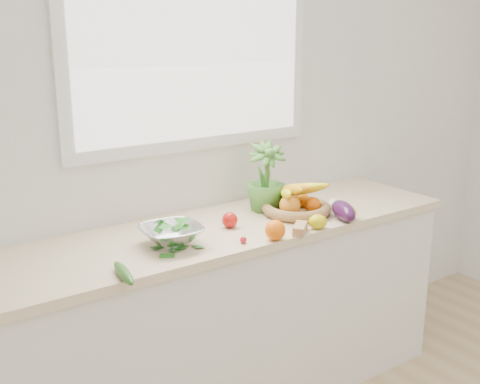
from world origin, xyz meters
TOP-DOWN VIEW (x-y plane):
  - back_wall at (0.00, 2.25)m, footprint 4.50×0.02m
  - counter_cabinet at (0.00, 1.95)m, footprint 2.20×0.58m
  - countertop at (0.00, 1.95)m, footprint 2.24×0.62m
  - window_frame at (0.00, 2.23)m, footprint 1.30×0.03m
  - window_pane at (0.00, 2.21)m, footprint 1.18×0.01m
  - orange_loose at (0.05, 1.67)m, footprint 0.09×0.09m
  - lemon_a at (0.06, 1.67)m, footprint 0.06×0.08m
  - lemon_b at (0.50, 1.69)m, footprint 0.09×0.10m
  - lemon_c at (0.29, 1.67)m, footprint 0.10×0.10m
  - apple at (-0.02, 1.91)m, footprint 0.09×0.09m
  - ginger at (0.19, 1.68)m, footprint 0.12×0.12m
  - garlic_a at (0.51, 1.85)m, footprint 0.05×0.05m
  - garlic_b at (0.58, 1.87)m, footprint 0.06×0.06m
  - garlic_c at (0.56, 1.86)m, footprint 0.06×0.06m
  - eggplant at (0.48, 1.70)m, footprint 0.16×0.23m
  - cucumber at (-0.64, 1.67)m, footprint 0.07×0.22m
  - radish at (-0.09, 1.72)m, footprint 0.03×0.03m
  - potted_herb at (0.27, 2.03)m, footprint 0.24×0.24m
  - fruit_basket at (0.35, 1.89)m, footprint 0.37×0.37m
  - colander_with_spinach at (-0.34, 1.86)m, footprint 0.27×0.27m

SIDE VIEW (x-z plane):
  - counter_cabinet at x=0.00m, z-range 0.00..0.86m
  - countertop at x=0.00m, z-range 0.86..0.90m
  - radish at x=-0.09m, z-range 0.90..0.93m
  - ginger at x=0.19m, z-range 0.90..0.94m
  - garlic_c at x=0.56m, z-range 0.90..0.94m
  - cucumber at x=-0.64m, z-range 0.90..0.94m
  - garlic_a at x=0.51m, z-range 0.90..0.94m
  - garlic_b at x=0.58m, z-range 0.90..0.94m
  - lemon_a at x=0.06m, z-range 0.90..0.95m
  - lemon_c at x=0.29m, z-range 0.90..0.97m
  - lemon_b at x=0.50m, z-range 0.90..0.97m
  - apple at x=-0.02m, z-range 0.90..0.97m
  - eggplant at x=0.48m, z-range 0.90..0.99m
  - orange_loose at x=0.05m, z-range 0.90..0.99m
  - fruit_basket at x=0.35m, z-range 0.86..1.04m
  - colander_with_spinach at x=-0.34m, z-range 0.90..1.03m
  - potted_herb at x=0.27m, z-range 0.90..1.23m
  - back_wall at x=0.00m, z-range 0.00..2.70m
  - window_frame at x=0.00m, z-range 1.20..2.30m
  - window_pane at x=0.00m, z-range 1.26..2.24m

